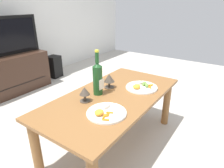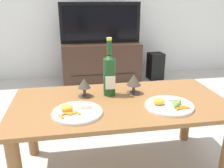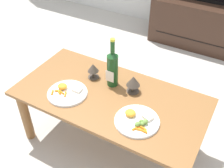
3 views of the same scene
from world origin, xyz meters
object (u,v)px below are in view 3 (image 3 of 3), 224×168
goblet_left (93,69)px  goblet_right (133,82)px  dinner_plate_left (67,92)px  dining_table (110,105)px  tv_stand (197,23)px  wine_bottle (113,68)px  dinner_plate_right (137,120)px

goblet_left → goblet_right: (0.32, -0.00, 0.01)m
goblet_left → dinner_plate_left: goblet_left is taller
dinner_plate_left → goblet_left: bearing=76.4°
goblet_left → dining_table: bearing=-29.2°
tv_stand → goblet_left: 1.77m
wine_bottle → dinner_plate_right: (0.31, -0.24, -0.13)m
tv_stand → wine_bottle: 1.77m
tv_stand → goblet_right: (0.00, -1.72, 0.31)m
dining_table → goblet_right: goblet_right is taller
tv_stand → goblet_left: bearing=-100.6°
tv_stand → dinner_plate_left: bearing=-101.0°
goblet_left → goblet_right: 0.32m
dining_table → dinner_plate_left: (-0.27, -0.13, 0.10)m
dining_table → tv_stand: bearing=86.5°
dining_table → wine_bottle: wine_bottle is taller
wine_bottle → goblet_left: 0.17m
dining_table → wine_bottle: 0.26m
tv_stand → wine_bottle: wine_bottle is taller
tv_stand → goblet_right: 1.75m
wine_bottle → dinner_plate_right: bearing=-38.2°
dinner_plate_left → dinner_plate_right: bearing=-0.2°
goblet_left → goblet_right: bearing=-0.0°
tv_stand → goblet_right: bearing=-90.0°
tv_stand → wine_bottle: size_ratio=2.74×
dinner_plate_left → dinner_plate_right: (0.53, -0.00, 0.00)m
goblet_right → dinner_plate_right: goblet_right is taller
dining_table → dinner_plate_left: 0.31m
tv_stand → dinner_plate_right: (0.15, -1.96, 0.24)m
goblet_right → dinner_plate_left: (-0.38, -0.24, -0.07)m
wine_bottle → goblet_right: size_ratio=2.87×
wine_bottle → tv_stand: bearing=84.7°
tv_stand → dinner_plate_right: bearing=-85.6°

